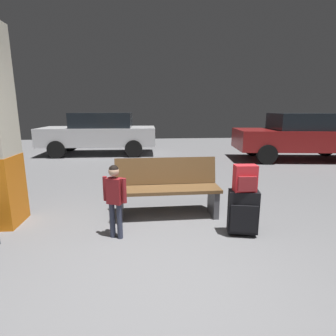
# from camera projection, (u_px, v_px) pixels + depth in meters

# --- Properties ---
(ground_plane) EXTENTS (18.00, 18.00, 0.10)m
(ground_plane) POSITION_uv_depth(u_px,v_px,m) (152.00, 181.00, 6.41)
(ground_plane) COLOR slate
(bench) EXTENTS (1.61, 0.55, 0.89)m
(bench) POSITION_uv_depth(u_px,v_px,m) (167.00, 188.00, 4.11)
(bench) COLOR brown
(bench) RESTS_ON ground_plane
(suitcase) EXTENTS (0.41, 0.30, 0.60)m
(suitcase) POSITION_uv_depth(u_px,v_px,m) (243.00, 212.00, 3.47)
(suitcase) COLOR black
(suitcase) RESTS_ON ground_plane
(backpack_bright) EXTENTS (0.29, 0.20, 0.34)m
(backpack_bright) POSITION_uv_depth(u_px,v_px,m) (245.00, 178.00, 3.37)
(backpack_bright) COLOR red
(backpack_bright) RESTS_ON suitcase
(child) EXTENTS (0.30, 0.24, 0.96)m
(child) POSITION_uv_depth(u_px,v_px,m) (115.00, 194.00, 3.33)
(child) COLOR #33384C
(child) RESTS_ON ground_plane
(parked_car_side) EXTENTS (4.28, 2.19, 1.51)m
(parked_car_side) POSITION_uv_depth(u_px,v_px,m) (302.00, 135.00, 8.67)
(parked_car_side) COLOR maroon
(parked_car_side) RESTS_ON ground_plane
(parked_car_far) EXTENTS (4.12, 1.84, 1.51)m
(parked_car_far) POSITION_uv_depth(u_px,v_px,m) (100.00, 132.00, 9.80)
(parked_car_far) COLOR silver
(parked_car_far) RESTS_ON ground_plane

